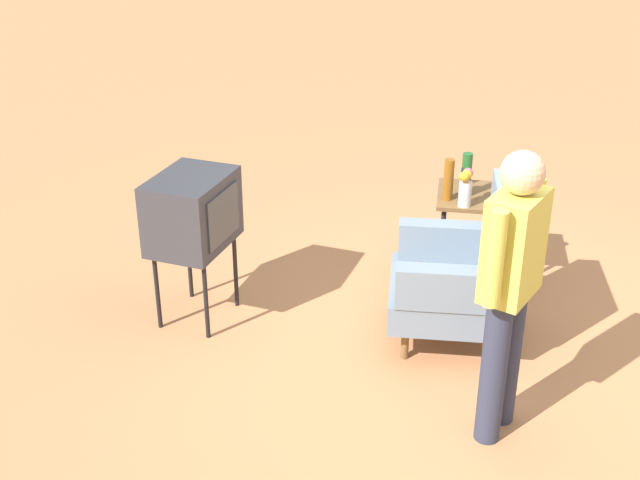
# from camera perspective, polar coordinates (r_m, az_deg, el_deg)

# --- Properties ---
(ground_plane) EXTENTS (60.00, 60.00, 0.00)m
(ground_plane) POSITION_cam_1_polar(r_m,az_deg,el_deg) (5.47, 10.57, -7.48)
(ground_plane) COLOR #C17A4C
(armchair) EXTENTS (0.81, 0.81, 1.06)m
(armchair) POSITION_cam_1_polar(r_m,az_deg,el_deg) (5.32, 10.08, -2.18)
(armchair) COLOR brown
(armchair) RESTS_ON ground
(side_table) EXTENTS (0.56, 0.56, 0.66)m
(side_table) POSITION_cam_1_polar(r_m,az_deg,el_deg) (6.10, 10.67, 2.24)
(side_table) COLOR black
(side_table) RESTS_ON ground
(tv_on_stand) EXTENTS (0.67, 0.55, 1.03)m
(tv_on_stand) POSITION_cam_1_polar(r_m,az_deg,el_deg) (5.43, -8.76, 1.89)
(tv_on_stand) COLOR black
(tv_on_stand) RESTS_ON ground
(person_standing) EXTENTS (0.53, 0.35, 1.64)m
(person_standing) POSITION_cam_1_polar(r_m,az_deg,el_deg) (4.34, 12.96, -2.76)
(person_standing) COLOR #2D3347
(person_standing) RESTS_ON ground
(bottle_wine_green) EXTENTS (0.07, 0.07, 0.32)m
(bottle_wine_green) POSITION_cam_1_polar(r_m,az_deg,el_deg) (5.96, 10.04, 4.45)
(bottle_wine_green) COLOR #1E5623
(bottle_wine_green) RESTS_ON side_table
(bottle_short_clear) EXTENTS (0.06, 0.06, 0.20)m
(bottle_short_clear) POSITION_cam_1_polar(r_m,az_deg,el_deg) (5.97, 12.15, 3.65)
(bottle_short_clear) COLOR silver
(bottle_short_clear) RESTS_ON side_table
(soda_can_blue) EXTENTS (0.07, 0.07, 0.12)m
(soda_can_blue) POSITION_cam_1_polar(r_m,az_deg,el_deg) (6.20, 9.93, 4.34)
(soda_can_blue) COLOR blue
(soda_can_blue) RESTS_ON side_table
(bottle_tall_amber) EXTENTS (0.07, 0.07, 0.30)m
(bottle_tall_amber) POSITION_cam_1_polar(r_m,az_deg,el_deg) (5.88, 8.84, 4.13)
(bottle_tall_amber) COLOR brown
(bottle_tall_amber) RESTS_ON side_table
(flower_vase) EXTENTS (0.15, 0.09, 0.27)m
(flower_vase) POSITION_cam_1_polar(r_m,az_deg,el_deg) (5.80, 9.99, 3.68)
(flower_vase) COLOR silver
(flower_vase) RESTS_ON side_table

